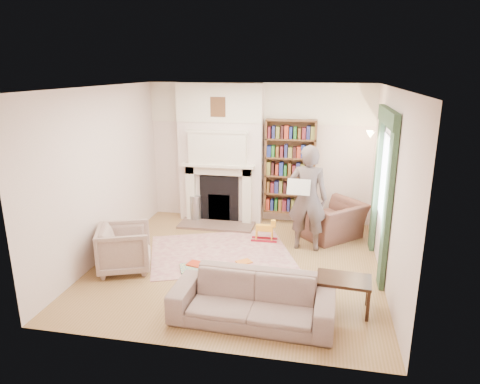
% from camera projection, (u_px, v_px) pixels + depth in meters
% --- Properties ---
extents(floor, '(4.50, 4.50, 0.00)m').
position_uv_depth(floor, '(237.00, 264.00, 6.96)').
color(floor, olive).
rests_on(floor, ground).
extents(ceiling, '(4.50, 4.50, 0.00)m').
position_uv_depth(ceiling, '(237.00, 87.00, 6.18)').
color(ceiling, white).
rests_on(ceiling, wall_back).
extents(wall_back, '(4.50, 0.00, 4.50)m').
position_uv_depth(wall_back, '(259.00, 153.00, 8.69)').
color(wall_back, white).
rests_on(wall_back, floor).
extents(wall_front, '(4.50, 0.00, 4.50)m').
position_uv_depth(wall_front, '(194.00, 234.00, 4.45)').
color(wall_front, white).
rests_on(wall_front, floor).
extents(wall_left, '(0.00, 4.50, 4.50)m').
position_uv_depth(wall_left, '(102.00, 174.00, 6.98)').
color(wall_left, white).
rests_on(wall_left, floor).
extents(wall_right, '(0.00, 4.50, 4.50)m').
position_uv_depth(wall_right, '(390.00, 188.00, 6.16)').
color(wall_right, white).
rests_on(wall_right, floor).
extents(fireplace, '(1.70, 0.58, 2.80)m').
position_uv_depth(fireplace, '(221.00, 155.00, 8.64)').
color(fireplace, white).
rests_on(fireplace, floor).
extents(bookcase, '(1.00, 0.24, 1.85)m').
position_uv_depth(bookcase, '(290.00, 167.00, 8.51)').
color(bookcase, brown).
rests_on(bookcase, floor).
extents(window, '(0.02, 0.90, 1.30)m').
position_uv_depth(window, '(385.00, 178.00, 6.52)').
color(window, silver).
rests_on(window, wall_right).
extents(curtain_left, '(0.07, 0.32, 2.40)m').
position_uv_depth(curtain_left, '(388.00, 208.00, 5.94)').
color(curtain_left, '#2A412B').
rests_on(curtain_left, floor).
extents(curtain_right, '(0.07, 0.32, 2.40)m').
position_uv_depth(curtain_right, '(376.00, 182.00, 7.26)').
color(curtain_right, '#2A412B').
rests_on(curtain_right, floor).
extents(pelmet, '(0.09, 1.70, 0.24)m').
position_uv_depth(pelmet, '(388.00, 117.00, 6.27)').
color(pelmet, '#2A412B').
rests_on(pelmet, wall_right).
extents(wall_sconce, '(0.20, 0.24, 0.24)m').
position_uv_depth(wall_sconce, '(367.00, 138.00, 7.47)').
color(wall_sconce, gold).
rests_on(wall_sconce, wall_right).
extents(rug, '(2.82, 2.50, 0.01)m').
position_uv_depth(rug, '(220.00, 252.00, 7.40)').
color(rug, beige).
rests_on(rug, floor).
extents(armchair_reading, '(1.40, 1.39, 0.68)m').
position_uv_depth(armchair_reading, '(332.00, 220.00, 7.96)').
color(armchair_reading, '#492826').
rests_on(armchair_reading, floor).
extents(armchair_left, '(1.02, 1.01, 0.72)m').
position_uv_depth(armchair_left, '(125.00, 248.00, 6.68)').
color(armchair_left, '#BDB19C').
rests_on(armchair_left, floor).
extents(sofa, '(2.05, 0.86, 0.59)m').
position_uv_depth(sofa, '(252.00, 299.00, 5.33)').
color(sofa, gray).
rests_on(sofa, floor).
extents(man_reading, '(0.70, 0.49, 1.85)m').
position_uv_depth(man_reading, '(308.00, 198.00, 7.32)').
color(man_reading, '#564744').
rests_on(man_reading, floor).
extents(newspaper, '(0.39, 0.14, 0.26)m').
position_uv_depth(newspaper, '(299.00, 187.00, 7.09)').
color(newspaper, silver).
rests_on(newspaper, man_reading).
extents(coffee_table, '(0.74, 0.51, 0.45)m').
position_uv_depth(coffee_table, '(342.00, 294.00, 5.59)').
color(coffee_table, '#321A11').
rests_on(coffee_table, floor).
extents(paraffin_heater, '(0.27, 0.27, 0.55)m').
position_uv_depth(paraffin_heater, '(196.00, 208.00, 8.86)').
color(paraffin_heater, '#96989D').
rests_on(paraffin_heater, floor).
extents(rocking_horse, '(0.48, 0.20, 0.42)m').
position_uv_depth(rocking_horse, '(264.00, 230.00, 7.83)').
color(rocking_horse, '#FFAF2A').
rests_on(rocking_horse, rug).
extents(board_game, '(0.45, 0.45, 0.03)m').
position_uv_depth(board_game, '(191.00, 268.00, 6.76)').
color(board_game, '#D2D84C').
rests_on(board_game, rug).
extents(game_box_lid, '(0.35, 0.28, 0.05)m').
position_uv_depth(game_box_lid, '(197.00, 265.00, 6.84)').
color(game_box_lid, red).
rests_on(game_box_lid, rug).
extents(comic_annuals, '(0.60, 0.86, 0.02)m').
position_uv_depth(comic_annuals, '(249.00, 271.00, 6.66)').
color(comic_annuals, red).
rests_on(comic_annuals, rug).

